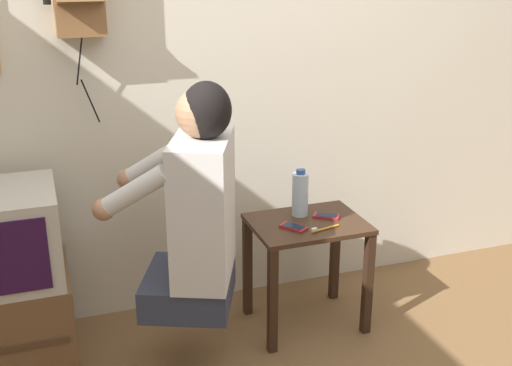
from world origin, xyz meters
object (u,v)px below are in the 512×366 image
Objects in this scene: water_bottle at (300,194)px; cell_phone_held at (293,227)px; cell_phone_spare at (326,216)px; person at (197,208)px; toothbrush at (323,229)px.

cell_phone_held is at bearing -122.78° from water_bottle.
cell_phone_spare is at bearing -33.04° from water_bottle.
cell_phone_held is at bearing -52.26° from person.
cell_phone_held is 0.14m from toothbrush.
cell_phone_held is 0.90× the size of toothbrush.
cell_phone_held and cell_phone_spare have the same top height.
person is at bearing 161.11° from cell_phone_held.
toothbrush is (0.60, 0.06, -0.20)m from person.
cell_phone_held is at bearing 49.60° from toothbrush.
toothbrush is at bearing -174.84° from cell_phone_spare.
water_bottle is (-0.11, 0.07, 0.10)m from cell_phone_spare.
cell_phone_spare is at bearing -43.21° from toothbrush.
water_bottle is at bearing 23.77° from cell_phone_held.
cell_phone_spare is at bearing -13.96° from cell_phone_held.
cell_phone_held is at bearing 145.15° from cell_phone_spare.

